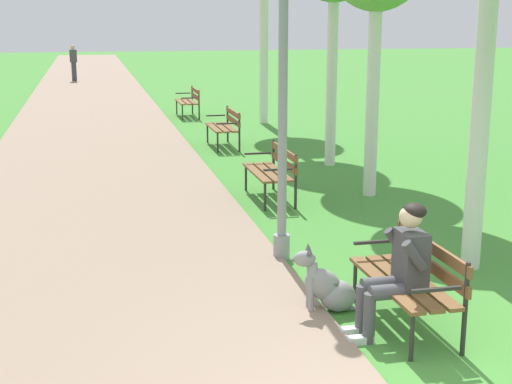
{
  "coord_description": "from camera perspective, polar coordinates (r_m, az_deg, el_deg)",
  "views": [
    {
      "loc": [
        -2.5,
        -4.79,
        2.86
      ],
      "look_at": [
        -0.67,
        3.24,
        0.9
      ],
      "focal_mm": 51.6,
      "sensor_mm": 36.0,
      "label": 1
    }
  ],
  "objects": [
    {
      "name": "park_bench_furthest",
      "position": [
        21.8,
        -5.19,
        7.16
      ],
      "size": [
        0.55,
        1.5,
        0.85
      ],
      "color": "brown",
      "rests_on": "ground"
    },
    {
      "name": "pedestrian_distant",
      "position": [
        34.68,
        -13.95,
        9.67
      ],
      "size": [
        0.32,
        0.22,
        1.65
      ],
      "color": "#383842",
      "rests_on": "ground"
    },
    {
      "name": "park_bench_near",
      "position": [
        7.08,
        11.99,
        -6.29
      ],
      "size": [
        0.55,
        1.5,
        0.85
      ],
      "color": "brown",
      "rests_on": "ground"
    },
    {
      "name": "paved_path",
      "position": [
        28.93,
        -12.77,
        7.43
      ],
      "size": [
        4.27,
        60.0,
        0.04
      ],
      "primitive_type": "cube",
      "color": "gray",
      "rests_on": "ground"
    },
    {
      "name": "dog_grey",
      "position": [
        7.37,
        5.57,
        -7.33
      ],
      "size": [
        0.83,
        0.32,
        0.71
      ],
      "color": "gray",
      "rests_on": "ground"
    },
    {
      "name": "park_bench_far",
      "position": [
        16.6,
        -2.39,
        5.25
      ],
      "size": [
        0.55,
        1.5,
        0.85
      ],
      "color": "brown",
      "rests_on": "ground"
    },
    {
      "name": "lamp_post_near",
      "position": [
        8.58,
        2.09,
        7.54
      ],
      "size": [
        0.24,
        0.24,
        3.83
      ],
      "color": "gray",
      "rests_on": "ground"
    },
    {
      "name": "person_seated_on_near_bench",
      "position": [
        6.8,
        11.05,
        -5.58
      ],
      "size": [
        0.74,
        0.49,
        1.25
      ],
      "color": "#4C4C51",
      "rests_on": "ground"
    },
    {
      "name": "park_bench_mid",
      "position": [
        11.76,
        1.33,
        1.87
      ],
      "size": [
        0.55,
        1.5,
        0.85
      ],
      "color": "brown",
      "rests_on": "ground"
    }
  ]
}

